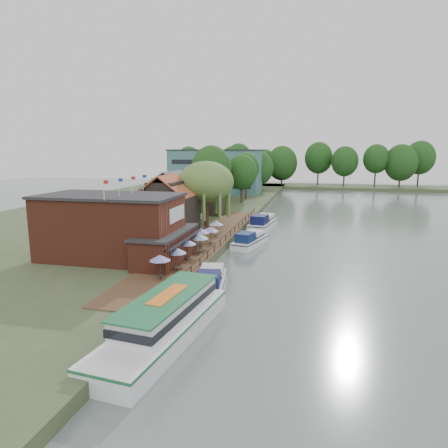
% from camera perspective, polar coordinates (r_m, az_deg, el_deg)
% --- Properties ---
extents(ground, '(260.00, 260.00, 0.00)m').
position_cam_1_polar(ground, '(43.32, 4.12, -7.08)').
color(ground, '#576563').
rests_on(ground, ground).
extents(land_bank, '(50.00, 140.00, 1.00)m').
position_cam_1_polar(land_bank, '(85.02, -12.29, 1.78)').
color(land_bank, '#384728').
rests_on(land_bank, ground).
extents(quay_deck, '(6.00, 50.00, 0.10)m').
position_cam_1_polar(quay_deck, '(54.15, -2.55, -2.32)').
color(quay_deck, '#47301E').
rests_on(quay_deck, land_bank).
extents(quay_rail, '(0.20, 49.00, 1.00)m').
position_cam_1_polar(quay_rail, '(53.87, 0.36, -1.88)').
color(quay_rail, black).
rests_on(quay_rail, land_bank).
extents(pub, '(20.00, 11.00, 7.30)m').
position_cam_1_polar(pub, '(45.51, -13.68, -0.45)').
color(pub, maroon).
rests_on(pub, land_bank).
extents(hotel_block, '(25.40, 12.40, 12.30)m').
position_cam_1_polar(hotel_block, '(114.53, -1.15, 7.56)').
color(hotel_block, '#38666B').
rests_on(hotel_block, land_bank).
extents(cottage_a, '(8.60, 7.60, 8.50)m').
position_cam_1_polar(cottage_a, '(59.35, -8.05, 2.84)').
color(cottage_a, black).
rests_on(cottage_a, land_bank).
extents(cottage_b, '(9.60, 8.60, 8.50)m').
position_cam_1_polar(cottage_b, '(69.68, -7.38, 3.99)').
color(cottage_b, beige).
rests_on(cottage_b, land_bank).
extents(cottage_c, '(7.60, 7.60, 8.50)m').
position_cam_1_polar(cottage_c, '(76.96, -2.22, 4.68)').
color(cottage_c, black).
rests_on(cottage_c, land_bank).
extents(willow, '(8.60, 8.60, 10.43)m').
position_cam_1_polar(willow, '(62.52, -2.55, 4.21)').
color(willow, '#476B2D').
rests_on(willow, land_bank).
extents(umbrella_0, '(2.04, 2.04, 2.38)m').
position_cam_1_polar(umbrella_0, '(38.01, -9.11, -6.11)').
color(umbrella_0, '#211B95').
rests_on(umbrella_0, quay_deck).
extents(umbrella_1, '(2.02, 2.02, 2.38)m').
position_cam_1_polar(umbrella_1, '(40.39, -6.76, -5.05)').
color(umbrella_1, navy).
rests_on(umbrella_1, quay_deck).
extents(umbrella_2, '(2.16, 2.16, 2.38)m').
position_cam_1_polar(umbrella_2, '(44.00, -5.33, -3.72)').
color(umbrella_2, navy).
rests_on(umbrella_2, quay_deck).
extents(umbrella_3, '(2.30, 2.30, 2.38)m').
position_cam_1_polar(umbrella_3, '(46.65, -3.59, -2.87)').
color(umbrella_3, navy).
rests_on(umbrella_3, quay_deck).
extents(umbrella_4, '(2.15, 2.15, 2.38)m').
position_cam_1_polar(umbrella_4, '(49.87, -3.31, -1.99)').
color(umbrella_4, '#1A1C94').
rests_on(umbrella_4, quay_deck).
extents(umbrella_5, '(2.18, 2.18, 2.38)m').
position_cam_1_polar(umbrella_5, '(50.84, -1.95, -1.73)').
color(umbrella_5, '#1E1C9C').
rests_on(umbrella_5, quay_deck).
extents(umbrella_6, '(2.06, 2.06, 2.38)m').
position_cam_1_polar(umbrella_6, '(55.08, -1.13, -0.77)').
color(umbrella_6, navy).
rests_on(umbrella_6, quay_deck).
extents(cruiser_0, '(4.46, 9.67, 2.23)m').
position_cam_1_polar(cruiser_0, '(37.94, -1.95, -7.86)').
color(cruiser_0, silver).
rests_on(cruiser_0, ground).
extents(cruiser_1, '(4.93, 9.54, 2.18)m').
position_cam_1_polar(cruiser_1, '(55.15, 3.75, -2.05)').
color(cruiser_1, white).
rests_on(cruiser_1, ground).
extents(cruiser_2, '(4.66, 10.82, 2.56)m').
position_cam_1_polar(cruiser_2, '(67.66, 5.55, 0.44)').
color(cruiser_2, white).
rests_on(cruiser_2, ground).
extents(tour_boat, '(5.73, 15.02, 3.20)m').
position_cam_1_polar(tour_boat, '(28.61, -8.62, -13.27)').
color(tour_boat, silver).
rests_on(tour_boat, ground).
extents(swan, '(0.44, 0.44, 0.44)m').
position_cam_1_polar(swan, '(32.72, -3.87, -12.64)').
color(swan, white).
rests_on(swan, ground).
extents(bank_tree_0, '(8.71, 8.71, 13.11)m').
position_cam_1_polar(bank_tree_0, '(87.17, -1.79, 6.89)').
color(bank_tree_0, '#143811').
rests_on(bank_tree_0, land_bank).
extents(bank_tree_1, '(7.02, 7.02, 11.09)m').
position_cam_1_polar(bank_tree_1, '(92.06, 2.53, 6.45)').
color(bank_tree_1, '#143811').
rests_on(bank_tree_1, land_bank).
extents(bank_tree_2, '(6.58, 6.58, 11.54)m').
position_cam_1_polar(bank_tree_2, '(99.49, 3.15, 6.88)').
color(bank_tree_2, '#143811').
rests_on(bank_tree_2, land_bank).
extents(bank_tree_3, '(8.52, 8.52, 11.66)m').
position_cam_1_polar(bank_tree_3, '(119.81, 5.03, 7.50)').
color(bank_tree_3, '#143811').
rests_on(bank_tree_3, land_bank).
extents(bank_tree_4, '(8.26, 8.26, 14.20)m').
position_cam_1_polar(bank_tree_4, '(129.32, 2.12, 8.32)').
color(bank_tree_4, '#143811').
rests_on(bank_tree_4, land_bank).
extents(bank_tree_5, '(6.39, 6.39, 11.05)m').
position_cam_1_polar(bank_tree_5, '(138.23, 4.26, 7.79)').
color(bank_tree_5, '#143811').
rests_on(bank_tree_5, land_bank).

